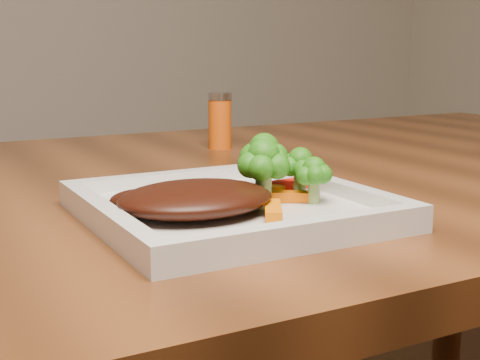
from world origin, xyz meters
name	(u,v)px	position (x,y,z in m)	size (l,w,h in m)	color
plate	(231,212)	(-0.07, -0.02, 0.76)	(0.27, 0.27, 0.01)	silver
steak	(196,198)	(-0.11, -0.03, 0.78)	(0.15, 0.12, 0.03)	#351008
broccoli_0	(264,160)	(-0.01, 0.02, 0.80)	(0.06, 0.06, 0.07)	#336510
broccoli_1	(300,166)	(0.02, -0.01, 0.79)	(0.05, 0.05, 0.06)	#286D12
broccoli_2	(314,174)	(0.01, -0.05, 0.79)	(0.04, 0.04, 0.06)	#356611
broccoli_3	(263,172)	(-0.03, -0.02, 0.79)	(0.06, 0.06, 0.06)	#227413
carrot_2	(273,211)	(-0.05, -0.07, 0.77)	(0.06, 0.02, 0.01)	orange
carrot_3	(296,183)	(0.03, 0.02, 0.77)	(0.06, 0.02, 0.01)	#FF1204
carrot_4	(219,188)	(-0.05, 0.04, 0.77)	(0.06, 0.02, 0.01)	#EE4703
carrot_5	(292,196)	(0.00, -0.03, 0.77)	(0.05, 0.01, 0.01)	#EA5D03
carrot_6	(264,193)	(-0.02, 0.00, 0.77)	(0.05, 0.01, 0.01)	#C75903
spice_shaker	(220,121)	(0.13, 0.39, 0.80)	(0.04, 0.04, 0.09)	#CF4F0B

